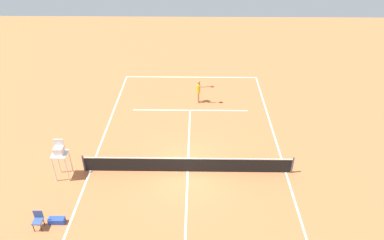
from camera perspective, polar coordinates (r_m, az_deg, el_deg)
ground_plane at (r=20.53m, az=-0.69°, el=-8.19°), size 60.00×60.00×0.00m
court_lines at (r=20.52m, az=-0.69°, el=-8.19°), size 11.22×24.74×0.01m
tennis_net at (r=20.21m, az=-0.70°, el=-7.13°), size 11.82×0.10×1.07m
player_serving at (r=26.58m, az=1.16°, el=4.85°), size 1.30×0.53×1.77m
tennis_ball at (r=25.49m, az=4.37°, el=0.80°), size 0.07×0.07×0.07m
umpire_chair at (r=20.46m, az=-20.34°, el=-5.02°), size 0.80×0.80×2.41m
courtside_chair_near at (r=18.71m, az=-23.34°, el=-14.32°), size 0.44×0.46×0.95m
equipment_bag at (r=18.89m, az=-20.74°, el=-14.74°), size 0.76×0.32×0.30m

